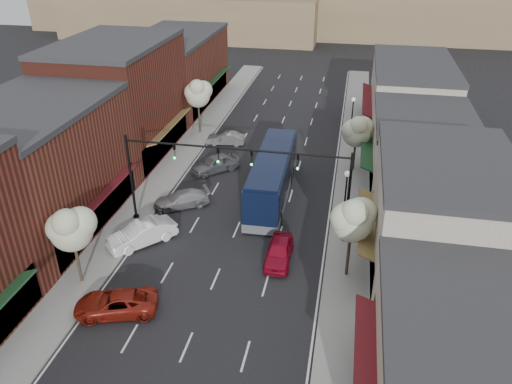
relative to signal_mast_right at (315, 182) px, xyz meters
The scene contains 28 objects.
ground 10.81m from the signal_mast_right, 125.10° to the right, with size 160.00×160.00×0.00m, color black.
sidewalk_left 18.10m from the signal_mast_right, 143.17° to the left, with size 2.80×73.00×0.15m, color gray.
sidewalk_right 11.78m from the signal_mast_right, 75.18° to the left, with size 2.80×73.00×0.15m, color gray.
curb_left 17.04m from the signal_mast_right, 140.24° to the left, with size 0.25×73.00×0.17m, color gray.
curb_right 11.53m from the signal_mast_right, 82.52° to the left, with size 0.25×73.00×0.17m, color gray.
bldg_left_midnear 19.95m from the signal_mast_right, behind, with size 10.14×14.10×9.40m.
bldg_left_midfar 23.22m from the signal_mast_right, 148.85° to the left, with size 10.14×14.10×10.90m.
bldg_left_far 34.32m from the signal_mast_right, 125.32° to the left, with size 10.14×18.10×8.40m.
bldg_right_near 16.25m from the signal_mast_right, 60.04° to the right, with size 9.14×12.10×5.90m.
bldg_right_midnear 8.37m from the signal_mast_right, 13.86° to the right, with size 9.14×12.10×7.90m.
bldg_right_midfar 12.94m from the signal_mast_right, 51.07° to the left, with size 9.14×12.10×6.40m.
bldg_right_far 25.35m from the signal_mast_right, 71.37° to the left, with size 9.14×16.10×7.40m.
hill_near 76.41m from the signal_mast_right, 113.63° to the left, with size 50.00×20.00×8.00m, color #7A6647.
signal_mast_right is the anchor object (origin of this frame).
signal_mast_left 11.24m from the signal_mast_right, behind, with size 8.22×0.46×7.00m.
tree_right_near 4.89m from the signal_mast_right, 56.09° to the right, with size 2.85×2.65×5.95m.
tree_right_far 12.27m from the signal_mast_right, 77.15° to the left, with size 2.85×2.65×5.43m.
tree_left_near 16.05m from the signal_mast_right, 149.86° to the right, with size 2.85×2.65×5.69m.
tree_left_far 22.68m from the signal_mast_right, 127.71° to the left, with size 2.85×2.65×6.13m.
lamp_post_near 3.69m from the signal_mast_right, 48.95° to the left, with size 0.44×0.44×4.44m.
lamp_post_far 20.19m from the signal_mast_right, 83.78° to the left, with size 0.44×0.44×4.44m.
coach_bus 7.26m from the signal_mast_right, 124.80° to the left, with size 2.97×12.44×3.79m.
red_hatchback 5.38m from the signal_mast_right, 120.86° to the right, with size 1.71×4.25×1.45m, color maroon.
parked_car_a 15.12m from the signal_mast_right, 136.01° to the right, with size 2.24×4.86×1.35m, color maroon.
parked_car_b 12.78m from the signal_mast_right, 165.52° to the right, with size 1.73×4.95×1.63m, color white.
parked_car_c 11.75m from the signal_mast_right, 166.66° to the left, with size 1.83×4.50×1.31m, color #A3A3A8.
parked_car_d 14.08m from the signal_mast_right, 136.44° to the left, with size 1.85×4.61×1.57m, color slate.
parked_car_e 19.27m from the signal_mast_right, 123.59° to the left, with size 1.36×3.91×1.29m, color gray.
Camera 1 is at (7.58, -22.68, 20.42)m, focal length 35.00 mm.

